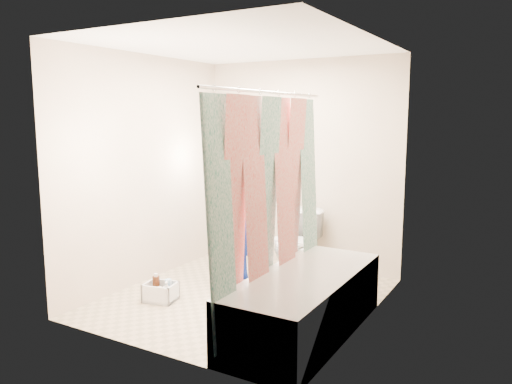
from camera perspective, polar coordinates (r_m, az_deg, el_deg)
The scene contains 14 objects.
floor at distance 4.99m, azimuth -1.49°, elevation -12.02°, with size 2.60×2.60×0.00m, color tan.
ceiling at distance 4.71m, azimuth -1.61°, elevation 16.44°, with size 2.40×2.60×0.02m, color white.
wall_back at distance 5.84m, azimuth 5.16°, elevation 3.12°, with size 2.40×0.02×2.40m, color beige.
wall_front at distance 3.67m, azimuth -12.25°, elevation -0.38°, with size 2.40×0.02×2.40m, color beige.
wall_left at distance 5.42m, azimuth -12.42°, elevation 2.52°, with size 0.02×2.60×2.40m, color beige.
wall_right at distance 4.20m, azimuth 12.52°, elevation 0.76°, with size 0.02×2.60×2.40m, color beige.
bathtub at distance 4.17m, azimuth 5.57°, elevation -12.39°, with size 0.70×1.75×0.50m.
curtain_rod at distance 4.04m, azimuth 1.59°, elevation 11.31°, with size 0.02×0.02×1.90m, color silver.
shower_curtain at distance 4.11m, azimuth 1.53°, elevation -1.77°, with size 0.06×1.75×1.80m, color silver.
toilet at distance 5.52m, azimuth 4.60°, elevation -6.01°, with size 0.41×0.71×0.73m, color white.
tank_lid at distance 5.40m, azimuth 4.14°, elevation -5.65°, with size 0.45×0.19×0.03m, color silver.
tank_internals at distance 5.64m, azimuth 4.98°, elevation -2.03°, with size 0.18×0.06×0.24m.
plumber at distance 5.22m, azimuth -2.42°, elevation -2.14°, with size 0.57×0.37×1.57m, color navy.
cleaning_caddy at distance 4.97m, azimuth -10.76°, elevation -11.24°, with size 0.34×0.29×0.23m.
Camera 1 is at (2.45, -3.97, 1.77)m, focal length 35.00 mm.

